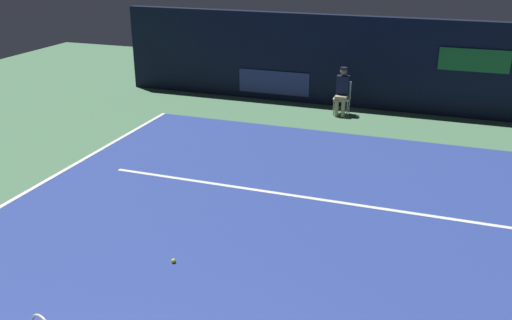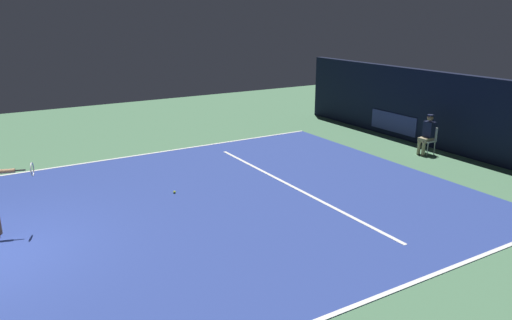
{
  "view_description": "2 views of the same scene",
  "coord_description": "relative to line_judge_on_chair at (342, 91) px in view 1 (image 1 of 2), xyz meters",
  "views": [
    {
      "loc": [
        2.51,
        -2.15,
        4.61
      ],
      "look_at": [
        -0.65,
        6.69,
        0.91
      ],
      "focal_mm": 39.58,
      "sensor_mm": 36.0,
      "label": 1
    },
    {
      "loc": [
        9.97,
        0.2,
        4.49
      ],
      "look_at": [
        -0.32,
        6.35,
        0.83
      ],
      "focal_mm": 33.91,
      "sensor_mm": 36.0,
      "label": 2
    }
  ],
  "objects": [
    {
      "name": "line_service",
      "position": [
        0.35,
        -5.62,
        -0.67
      ],
      "size": [
        7.94,
        0.1,
        0.01
      ],
      "primitive_type": "cube",
      "color": "white",
      "rests_on": "court_surface"
    },
    {
      "name": "court_surface",
      "position": [
        0.35,
        -7.77,
        -0.68
      ],
      "size": [
        10.18,
        12.3,
        0.01
      ],
      "primitive_type": "cube",
      "color": "navy",
      "rests_on": "ground"
    },
    {
      "name": "line_judge_on_chair",
      "position": [
        0.0,
        0.0,
        0.0
      ],
      "size": [
        0.45,
        0.54,
        1.32
      ],
      "color": "white",
      "rests_on": "ground"
    },
    {
      "name": "back_wall",
      "position": [
        0.34,
        0.95,
        0.61
      ],
      "size": [
        14.79,
        0.33,
        2.6
      ],
      "color": "black",
      "rests_on": "ground"
    },
    {
      "name": "ground_plane",
      "position": [
        0.35,
        -7.77,
        -0.69
      ],
      "size": [
        29.96,
        29.96,
        0.0
      ],
      "primitive_type": "plane",
      "color": "#4C7A56"
    },
    {
      "name": "tennis_ball",
      "position": [
        -0.81,
        -8.53,
        -0.64
      ],
      "size": [
        0.07,
        0.07,
        0.07
      ],
      "primitive_type": "sphere",
      "color": "#CCE033",
      "rests_on": "court_surface"
    },
    {
      "name": "line_sideline_right",
      "position": [
        -4.7,
        -7.77,
        -0.67
      ],
      "size": [
        0.1,
        12.3,
        0.01
      ],
      "primitive_type": "cube",
      "color": "white",
      "rests_on": "court_surface"
    }
  ]
}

